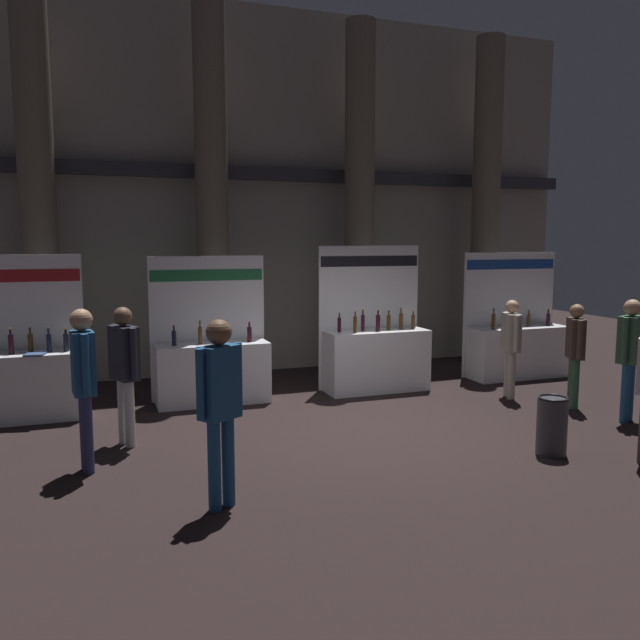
{
  "coord_description": "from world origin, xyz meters",
  "views": [
    {
      "loc": [
        -3.39,
        -7.78,
        2.55
      ],
      "look_at": [
        -0.28,
        0.98,
        1.39
      ],
      "focal_mm": 35.8,
      "sensor_mm": 36.0,
      "label": 1
    }
  ],
  "objects": [
    {
      "name": "visitor_6",
      "position": [
        -3.08,
        0.34,
        1.05
      ],
      "size": [
        0.37,
        0.56,
        1.74
      ],
      "rotation": [
        0.0,
        0.0,
        1.97
      ],
      "color": "silver",
      "rests_on": "ground_plane"
    },
    {
      "name": "visitor_4",
      "position": [
        -3.54,
        -0.48,
        1.09
      ],
      "size": [
        0.27,
        0.52,
        1.82
      ],
      "rotation": [
        0.0,
        0.0,
        4.84
      ],
      "color": "navy",
      "rests_on": "ground_plane"
    },
    {
      "name": "ground_plane",
      "position": [
        0.0,
        0.0,
        0.0
      ],
      "size": [
        25.47,
        25.47,
        0.0
      ],
      "primitive_type": "plane",
      "color": "black"
    },
    {
      "name": "exhibitor_booth_1",
      "position": [
        -1.68,
        2.11,
        0.58
      ],
      "size": [
        1.84,
        0.66,
        2.31
      ],
      "color": "white",
      "rests_on": "ground_plane"
    },
    {
      "name": "exhibitor_booth_2",
      "position": [
        1.1,
        2.0,
        0.63
      ],
      "size": [
        1.85,
        0.66,
        2.46
      ],
      "color": "white",
      "rests_on": "ground_plane"
    },
    {
      "name": "trash_bin",
      "position": [
        1.71,
        -1.73,
        0.35
      ],
      "size": [
        0.36,
        0.36,
        0.71
      ],
      "color": "#38383D",
      "rests_on": "ground_plane"
    },
    {
      "name": "visitor_2",
      "position": [
        3.47,
        -0.08,
        0.94
      ],
      "size": [
        0.37,
        0.52,
        1.6
      ],
      "rotation": [
        0.0,
        0.0,
        1.08
      ],
      "color": "#33563D",
      "rests_on": "ground_plane"
    },
    {
      "name": "exhibitor_booth_0",
      "position": [
        -4.4,
        2.04,
        0.59
      ],
      "size": [
        1.68,
        0.71,
        2.35
      ],
      "color": "white",
      "rests_on": "ground_plane"
    },
    {
      "name": "visitor_1",
      "position": [
        3.66,
        -0.93,
        1.04
      ],
      "size": [
        0.48,
        0.38,
        1.74
      ],
      "rotation": [
        0.0,
        0.0,
        3.57
      ],
      "color": "navy",
      "rests_on": "ground_plane"
    },
    {
      "name": "exhibitor_booth_3",
      "position": [
        4.05,
        2.09,
        0.58
      ],
      "size": [
        1.98,
        0.66,
        2.33
      ],
      "color": "white",
      "rests_on": "ground_plane"
    },
    {
      "name": "hall_colonnade",
      "position": [
        0.0,
        4.16,
        3.41
      ],
      "size": [
        12.74,
        1.38,
        6.91
      ],
      "color": "gray",
      "rests_on": "ground_plane"
    },
    {
      "name": "visitor_7",
      "position": [
        2.94,
        0.79,
        0.95
      ],
      "size": [
        0.34,
        0.59,
        1.6
      ],
      "rotation": [
        0.0,
        0.0,
        4.39
      ],
      "color": "#ADA393",
      "rests_on": "ground_plane"
    },
    {
      "name": "visitor_5",
      "position": [
        -2.32,
        -1.94,
        1.09
      ],
      "size": [
        0.48,
        0.36,
        1.83
      ],
      "rotation": [
        0.0,
        0.0,
        0.51
      ],
      "color": "navy",
      "rests_on": "ground_plane"
    }
  ]
}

